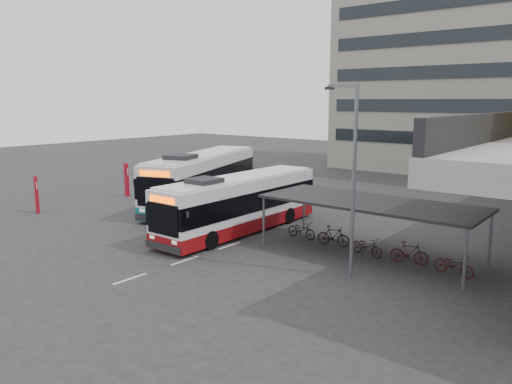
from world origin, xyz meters
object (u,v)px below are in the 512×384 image
Objects in this scene: pedestrian at (184,207)px; lamp_post at (352,170)px; bus_teal at (203,179)px; bus_main at (240,204)px.

lamp_post reaches higher than pedestrian.
bus_teal is 1.68× the size of lamp_post.
bus_teal is 6.92× the size of pedestrian.
bus_main is 9.07m from lamp_post.
lamp_post is (8.16, -2.72, 2.88)m from bus_main.
lamp_post reaches higher than bus_teal.
lamp_post is (11.94, -2.13, 3.47)m from pedestrian.
bus_teal is at bearing 145.45° from lamp_post.
bus_teal is at bearing 34.63° from pedestrian.
bus_main is 3.87m from pedestrian.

